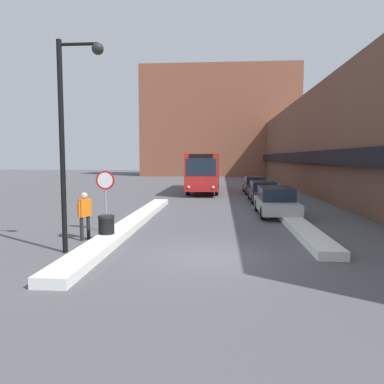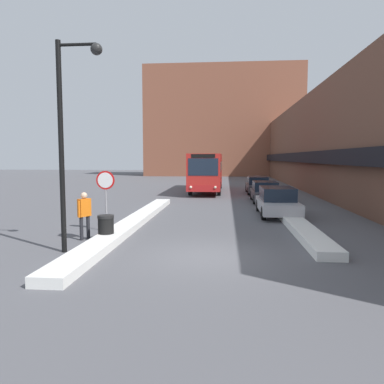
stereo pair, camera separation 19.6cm
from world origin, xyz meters
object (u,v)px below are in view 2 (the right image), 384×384
at_px(street_lamp, 69,124).
at_px(pedestrian, 84,211).
at_px(city_bus, 207,171).
at_px(parked_car_back, 258,185).
at_px(trash_bin, 106,228).
at_px(parked_car_front, 277,201).
at_px(stop_sign, 106,187).
at_px(parked_car_middle, 265,192).

distance_m(street_lamp, pedestrian, 3.54).
xyz_separation_m(city_bus, parked_car_back, (4.37, -1.42, -1.09)).
bearing_deg(city_bus, pedestrian, -99.79).
bearing_deg(trash_bin, parked_car_front, 44.15).
bearing_deg(parked_car_back, stop_sign, -113.72).
bearing_deg(stop_sign, parked_car_front, 33.44).
distance_m(parked_car_back, stop_sign, 18.79).
height_order(stop_sign, pedestrian, stop_sign).
height_order(parked_car_front, stop_sign, stop_sign).
relative_size(parked_car_back, trash_bin, 5.11).
relative_size(parked_car_front, trash_bin, 5.00).
bearing_deg(parked_car_middle, city_bus, 120.27).
bearing_deg(stop_sign, street_lamp, -89.85).
xyz_separation_m(parked_car_front, parked_car_middle, (0.00, 6.13, -0.04)).
xyz_separation_m(stop_sign, pedestrian, (-0.30, -1.57, -0.75)).
relative_size(parked_car_front, parked_car_back, 0.98).
bearing_deg(parked_car_front, pedestrian, -140.15).
height_order(parked_car_back, pedestrian, pedestrian).
height_order(stop_sign, street_lamp, street_lamp).
relative_size(city_bus, stop_sign, 4.60).
bearing_deg(parked_car_back, parked_car_front, -90.00).
relative_size(stop_sign, pedestrian, 1.42).
xyz_separation_m(parked_car_front, parked_car_back, (0.00, 12.19, -0.02)).
xyz_separation_m(city_bus, trash_bin, (-2.61, -20.38, -1.33)).
distance_m(city_bus, pedestrian, 20.47).
xyz_separation_m(parked_car_back, stop_sign, (-7.55, -17.17, 1.09)).
bearing_deg(parked_car_middle, pedestrian, -121.76).
bearing_deg(city_bus, trash_bin, -97.29).
bearing_deg(stop_sign, trash_bin, -72.27).
xyz_separation_m(city_bus, street_lamp, (-3.17, -22.01, 2.25)).
relative_size(city_bus, trash_bin, 12.02).
height_order(parked_car_middle, trash_bin, parked_car_middle).
distance_m(city_bus, trash_bin, 20.59).
relative_size(pedestrian, trash_bin, 1.84).
height_order(city_bus, trash_bin, city_bus).
height_order(parked_car_middle, parked_car_back, parked_car_back).
bearing_deg(pedestrian, city_bus, 20.12).
distance_m(city_bus, parked_car_front, 14.33).
relative_size(parked_car_front, street_lamp, 0.72).
bearing_deg(pedestrian, parked_car_middle, -1.85).
height_order(pedestrian, trash_bin, pedestrian).
height_order(street_lamp, trash_bin, street_lamp).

